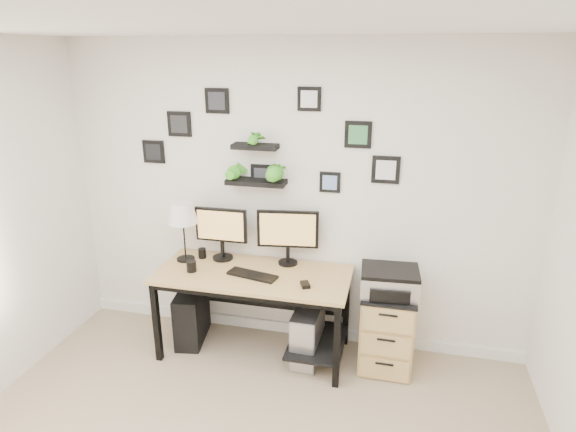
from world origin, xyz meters
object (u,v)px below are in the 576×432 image
(desk, at_px, (259,285))
(pc_tower_grey, at_px, (308,334))
(monitor_left, at_px, (221,230))
(mug, at_px, (191,266))
(printer, at_px, (389,281))
(monitor_right, at_px, (288,233))
(file_cabinet, at_px, (387,328))
(table_lamp, at_px, (183,215))
(pc_tower_black, at_px, (192,315))

(desk, relative_size, pc_tower_grey, 3.35)
(monitor_left, bearing_deg, pc_tower_grey, -13.82)
(monitor_left, height_order, mug, monitor_left)
(printer, bearing_deg, monitor_right, 168.18)
(monitor_right, height_order, file_cabinet, monitor_right)
(monitor_right, xyz_separation_m, table_lamp, (-0.89, -0.12, 0.13))
(monitor_right, relative_size, file_cabinet, 0.77)
(monitor_left, bearing_deg, printer, -5.89)
(table_lamp, relative_size, printer, 1.12)
(table_lamp, xyz_separation_m, pc_tower_grey, (1.12, -0.11, -0.93))
(monitor_left, distance_m, mug, 0.41)
(mug, distance_m, printer, 1.61)
(desk, height_order, table_lamp, table_lamp)
(monitor_left, distance_m, pc_tower_black, 0.84)
(monitor_right, bearing_deg, file_cabinet, -9.54)
(desk, bearing_deg, printer, 1.30)
(pc_tower_black, distance_m, pc_tower_grey, 1.07)
(monitor_left, height_order, pc_tower_black, monitor_left)
(monitor_right, height_order, printer, monitor_right)
(monitor_right, distance_m, mug, 0.85)
(mug, bearing_deg, pc_tower_black, 124.68)
(desk, bearing_deg, monitor_left, 155.42)
(pc_tower_grey, xyz_separation_m, printer, (0.64, 0.05, 0.54))
(desk, xyz_separation_m, monitor_left, (-0.38, 0.17, 0.40))
(monitor_right, distance_m, table_lamp, 0.91)
(table_lamp, bearing_deg, mug, -54.62)
(desk, distance_m, pc_tower_grey, 0.58)
(desk, height_order, pc_tower_black, desk)
(desk, distance_m, pc_tower_black, 0.75)
(desk, distance_m, mug, 0.58)
(mug, height_order, pc_tower_black, mug)
(table_lamp, bearing_deg, pc_tower_grey, -5.68)
(pc_tower_black, xyz_separation_m, file_cabinet, (1.71, 0.04, 0.09))
(file_cabinet, bearing_deg, pc_tower_grey, -172.64)
(monitor_right, height_order, table_lamp, table_lamp)
(desk, bearing_deg, pc_tower_black, 178.17)
(monitor_right, relative_size, table_lamp, 0.99)
(monitor_left, bearing_deg, pc_tower_black, -149.50)
(table_lamp, distance_m, pc_tower_grey, 1.46)
(mug, height_order, printer, printer)
(printer, bearing_deg, desk, -178.70)
(monitor_left, relative_size, file_cabinet, 0.70)
(monitor_right, relative_size, mug, 5.61)
(desk, height_order, mug, mug)
(file_cabinet, bearing_deg, printer, -105.32)
(pc_tower_black, distance_m, file_cabinet, 1.72)
(mug, xyz_separation_m, pc_tower_grey, (0.97, 0.10, -0.56))
(mug, bearing_deg, monitor_right, 23.90)
(desk, height_order, file_cabinet, desk)
(mug, bearing_deg, table_lamp, 125.38)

